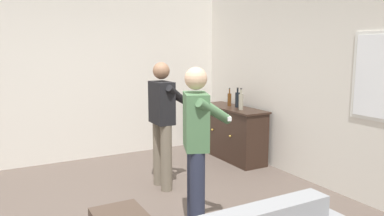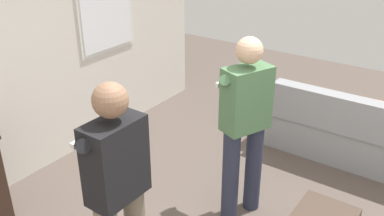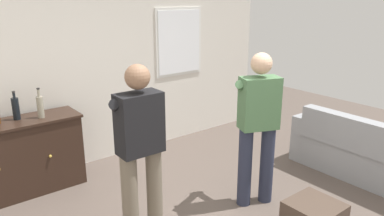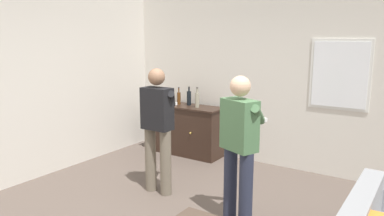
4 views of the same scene
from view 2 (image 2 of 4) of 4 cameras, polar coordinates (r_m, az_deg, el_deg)
The scene contains 4 objects.
wall_back_with_window at distance 4.51m, azimuth -21.41°, elevation 8.38°, with size 5.20×0.15×2.80m.
couch at distance 4.97m, azimuth 22.41°, elevation -3.96°, with size 0.57×2.42×0.82m.
person_standing_left at distance 2.86m, azimuth -9.97°, elevation -10.53°, with size 0.56×0.48×1.68m.
person_standing_right at distance 3.65m, azimuth 6.97°, elevation -1.83°, with size 0.52×0.52×1.68m.
Camera 2 is at (-2.35, -0.99, 2.60)m, focal length 40.00 mm.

